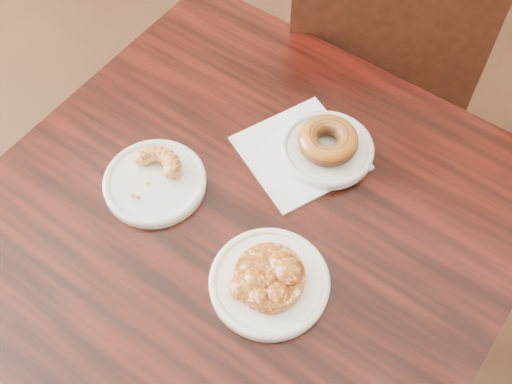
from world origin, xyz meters
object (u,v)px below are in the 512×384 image
(apple_fritter, at_px, (270,276))
(cruller_fragment, at_px, (153,176))
(glazed_donut, at_px, (328,141))
(cafe_table, at_px, (248,310))
(chair_far, at_px, (365,72))

(apple_fritter, distance_m, cruller_fragment, 0.25)
(glazed_donut, relative_size, apple_fritter, 0.70)
(cafe_table, xyz_separation_m, apple_fritter, (0.07, -0.10, 0.40))
(cafe_table, relative_size, glazed_donut, 8.12)
(chair_far, bearing_deg, apple_fritter, 73.10)
(cafe_table, xyz_separation_m, glazed_donut, (0.09, 0.16, 0.41))
(chair_far, distance_m, glazed_donut, 0.59)
(cafe_table, relative_size, apple_fritter, 5.68)
(chair_far, bearing_deg, cruller_fragment, 53.38)
(apple_fritter, bearing_deg, glazed_donut, 85.69)
(cafe_table, xyz_separation_m, chair_far, (0.09, 0.65, 0.08))
(apple_fritter, relative_size, cruller_fragment, 1.44)
(cruller_fragment, bearing_deg, glazed_donut, 30.70)
(chair_far, height_order, glazed_donut, chair_far)
(chair_far, bearing_deg, glazed_donut, 74.57)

